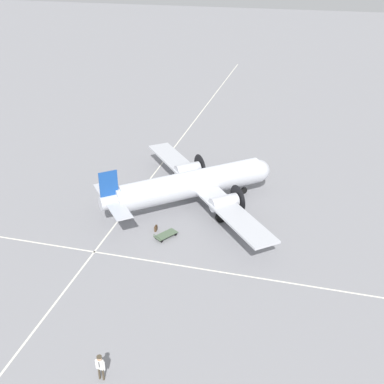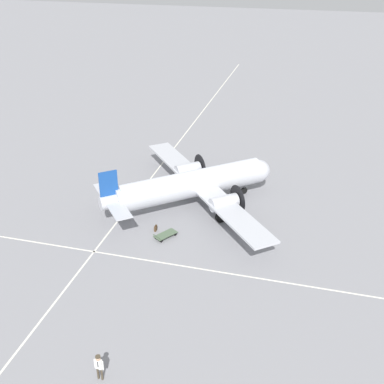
% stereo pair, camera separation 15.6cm
% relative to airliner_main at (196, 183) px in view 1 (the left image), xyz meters
% --- Properties ---
extents(ground_plane, '(300.00, 300.00, 0.00)m').
position_rel_airliner_main_xyz_m(ground_plane, '(0.24, -0.29, -2.39)').
color(ground_plane, gray).
extents(apron_line_eastwest, '(120.00, 0.16, 0.01)m').
position_rel_airliner_main_xyz_m(apron_line_eastwest, '(0.24, -6.20, -2.39)').
color(apron_line_eastwest, silver).
rests_on(apron_line_eastwest, ground_plane).
extents(apron_line_northsouth, '(0.16, 120.00, 0.01)m').
position_rel_airliner_main_xyz_m(apron_line_northsouth, '(9.89, -0.29, -2.39)').
color(apron_line_northsouth, silver).
rests_on(apron_line_northsouth, ground_plane).
extents(airliner_main, '(19.02, 18.13, 5.37)m').
position_rel_airliner_main_xyz_m(airliner_main, '(0.00, 0.00, 0.00)').
color(airliner_main, silver).
rests_on(airliner_main, ground_plane).
extents(crew_foreground, '(0.33, 0.63, 1.86)m').
position_rel_airliner_main_xyz_m(crew_foreground, '(21.85, -0.16, -1.22)').
color(crew_foreground, '#473D2D').
rests_on(crew_foreground, ground_plane).
extents(suitcase_near_door, '(0.47, 0.16, 0.54)m').
position_rel_airliner_main_xyz_m(suitcase_near_door, '(5.46, -2.26, -2.14)').
color(suitcase_near_door, '#47331E').
rests_on(suitcase_near_door, ground_plane).
extents(baggage_cart, '(2.25, 1.91, 0.56)m').
position_rel_airliner_main_xyz_m(baggage_cart, '(6.27, -1.08, -2.12)').
color(baggage_cart, '#4C6047').
rests_on(baggage_cart, ground_plane).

